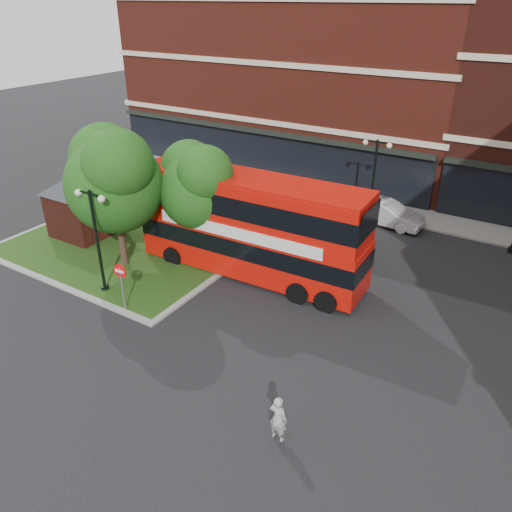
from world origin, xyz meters
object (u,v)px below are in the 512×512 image
Objects in this scene: bus at (251,220)px; car_white at (386,213)px; woman at (278,419)px; car_silver at (323,201)px.

bus is 2.58× the size of car_white.
woman reaches higher than car_white.
bus is 10.14m from car_white.
car_silver is 0.89× the size of car_white.
woman is 0.37× the size of car_white.
bus is 6.89× the size of woman.
car_silver is at bearing -65.75° from woman.
bus is 10.70m from woman.
car_silver is at bearing 94.52° from car_white.
woman is at bearing -167.02° from car_white.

